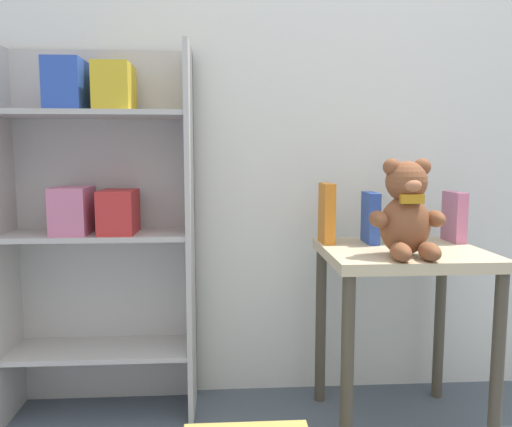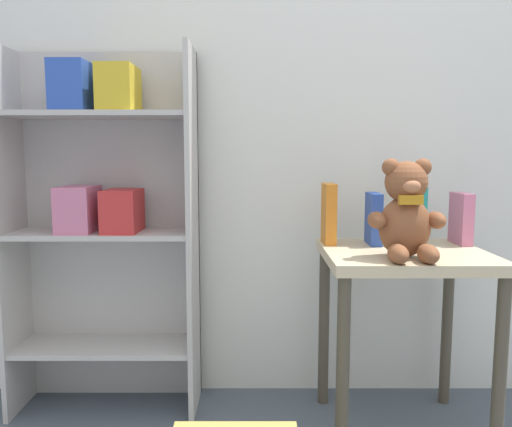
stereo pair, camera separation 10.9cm
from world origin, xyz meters
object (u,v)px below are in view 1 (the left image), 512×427
(teddy_bear, at_px, (407,212))
(book_standing_teal, at_px, (412,214))
(bookshelf_side, at_px, (99,210))
(book_standing_orange, at_px, (327,213))
(display_table, at_px, (401,281))
(book_standing_blue, at_px, (371,218))
(book_standing_pink, at_px, (454,217))

(teddy_bear, distance_m, book_standing_teal, 0.28)
(book_standing_teal, bearing_deg, teddy_bear, -114.63)
(bookshelf_side, xyz_separation_m, book_standing_teal, (1.14, -0.08, -0.01))
(bookshelf_side, relative_size, book_standing_orange, 6.22)
(display_table, distance_m, teddy_bear, 0.28)
(teddy_bear, relative_size, book_standing_blue, 1.67)
(display_table, bearing_deg, bookshelf_side, 168.98)
(book_standing_orange, bearing_deg, book_standing_pink, -2.00)
(display_table, distance_m, book_standing_orange, 0.35)
(book_standing_blue, bearing_deg, bookshelf_side, 176.07)
(book_standing_teal, bearing_deg, book_standing_pink, -1.17)
(bookshelf_side, bearing_deg, display_table, -11.02)
(bookshelf_side, distance_m, display_table, 1.10)
(display_table, bearing_deg, book_standing_pink, 28.11)
(book_standing_blue, bearing_deg, book_standing_orange, 176.49)
(book_standing_teal, relative_size, book_standing_pink, 1.13)
(display_table, xyz_separation_m, book_standing_orange, (-0.24, 0.13, 0.22))
(display_table, height_order, book_standing_teal, book_standing_teal)
(book_standing_blue, bearing_deg, book_standing_pink, 2.97)
(bookshelf_side, height_order, teddy_bear, bookshelf_side)
(bookshelf_side, xyz_separation_m, book_standing_blue, (0.98, -0.09, -0.02))
(display_table, relative_size, teddy_bear, 2.10)
(teddy_bear, xyz_separation_m, book_standing_teal, (0.11, 0.25, -0.04))
(book_standing_teal, height_order, book_standing_pink, book_standing_teal)
(display_table, bearing_deg, book_standing_blue, 123.94)
(display_table, relative_size, book_standing_blue, 3.51)
(book_standing_blue, relative_size, book_standing_teal, 0.88)
(bookshelf_side, xyz_separation_m, book_standing_orange, (0.82, -0.08, -0.01))
(book_standing_teal, bearing_deg, book_standing_blue, -175.46)
(book_standing_orange, height_order, book_standing_blue, book_standing_orange)
(book_standing_orange, bearing_deg, book_standing_blue, -6.32)
(book_standing_orange, relative_size, book_standing_blue, 1.18)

